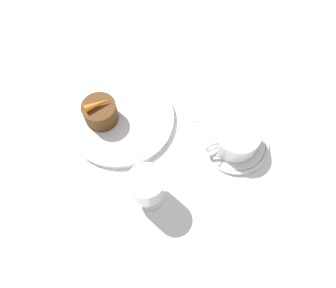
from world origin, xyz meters
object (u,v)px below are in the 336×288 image
(dessert_cake, at_px, (100,112))
(fork, at_px, (190,95))
(dinner_plate, at_px, (120,118))
(wine_glass, at_px, (147,186))
(coffee_cup, at_px, (236,138))

(dessert_cake, bearing_deg, fork, 177.95)
(dinner_plate, xyz_separation_m, dessert_cake, (0.04, -0.01, 0.03))
(wine_glass, bearing_deg, coffee_cup, -169.59)
(fork, height_order, dessert_cake, dessert_cake)
(dinner_plate, bearing_deg, wine_glass, 89.05)
(coffee_cup, xyz_separation_m, wine_glass, (0.21, 0.04, 0.03))
(coffee_cup, xyz_separation_m, fork, (0.04, -0.16, -0.03))
(wine_glass, xyz_separation_m, fork, (-0.18, -0.20, -0.06))
(dinner_plate, distance_m, coffee_cup, 0.26)
(coffee_cup, distance_m, wine_glass, 0.22)
(dinner_plate, height_order, coffee_cup, coffee_cup)
(dinner_plate, bearing_deg, coffee_cup, 143.51)
(dinner_plate, relative_size, dessert_cake, 3.28)
(dinner_plate, height_order, wine_glass, wine_glass)
(coffee_cup, height_order, wine_glass, wine_glass)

